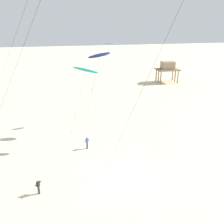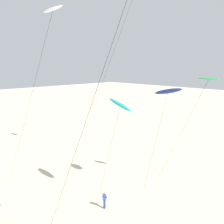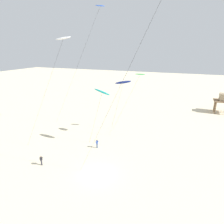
{
  "view_description": "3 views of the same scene",
  "coord_description": "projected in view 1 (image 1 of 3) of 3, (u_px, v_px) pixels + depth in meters",
  "views": [
    {
      "loc": [
        -5.91,
        -22.78,
        16.59
      ],
      "look_at": [
        -0.22,
        6.29,
        5.25
      ],
      "focal_mm": 40.47,
      "sensor_mm": 36.0,
      "label": 1
    },
    {
      "loc": [
        15.51,
        -10.35,
        14.24
      ],
      "look_at": [
        -3.88,
        8.45,
        9.42
      ],
      "focal_mm": 45.28,
      "sensor_mm": 36.0,
      "label": 2
    },
    {
      "loc": [
        10.88,
        -21.23,
        17.42
      ],
      "look_at": [
        -2.06,
        10.91,
        5.94
      ],
      "focal_mm": 30.79,
      "sensor_mm": 36.0,
      "label": 3
    }
  ],
  "objects": [
    {
      "name": "kite_navy",
      "position": [
        99.0,
        55.0,
        35.75
      ],
      "size": [
        4.34,
        1.24,
        11.9
      ],
      "color": "navy",
      "rests_on": "ground"
    },
    {
      "name": "kite_green",
      "position": [
        110.0,
        45.0,
        39.14
      ],
      "size": [
        6.69,
        1.23,
        12.66
      ],
      "color": "green",
      "rests_on": "ground"
    },
    {
      "name": "kite_flyer_middle",
      "position": [
        38.0,
        186.0,
        24.81
      ],
      "size": [
        0.7,
        0.71,
        1.67
      ],
      "color": "#33333D",
      "rests_on": "ground"
    },
    {
      "name": "kite_flyer_nearest",
      "position": [
        87.0,
        142.0,
        33.35
      ],
      "size": [
        0.73,
        0.73,
        1.67
      ],
      "color": "navy",
      "rests_on": "ground"
    },
    {
      "name": "stilt_house",
      "position": [
        168.0,
        67.0,
        65.81
      ],
      "size": [
        5.88,
        4.17,
        5.5
      ],
      "color": "#846647",
      "rests_on": "ground"
    },
    {
      "name": "ground_plane",
      "position": [
        125.0,
        176.0,
        27.87
      ],
      "size": [
        260.0,
        260.0,
        0.0
      ],
      "primitive_type": "plane",
      "color": "beige"
    },
    {
      "name": "kite_teal",
      "position": [
        86.0,
        70.0,
        31.72
      ],
      "size": [
        4.44,
        1.38,
        10.9
      ],
      "color": "teal",
      "rests_on": "ground"
    }
  ]
}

